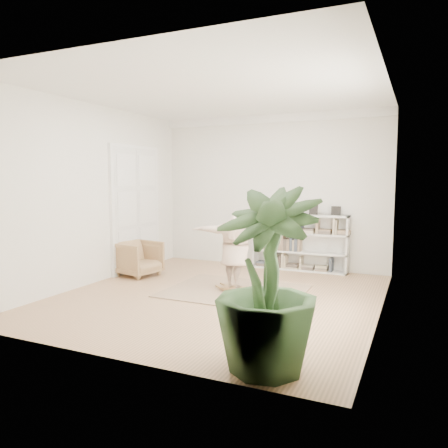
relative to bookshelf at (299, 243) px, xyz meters
name	(u,v)px	position (x,y,z in m)	size (l,w,h in m)	color
floor	(219,296)	(-0.74, -2.82, -0.64)	(6.00, 6.00, 0.00)	#9A744F
room_shell	(272,119)	(-0.74, 0.12, 2.87)	(6.00, 6.00, 6.00)	silver
doors	(136,210)	(-3.45, -1.52, 0.76)	(0.09, 1.78, 2.92)	white
bookshelf	(299,243)	(0.00, 0.00, 0.00)	(2.20, 0.35, 1.64)	silver
armchair	(139,259)	(-3.04, -2.01, -0.26)	(0.81, 0.83, 0.76)	tan
rug	(234,291)	(-0.61, -2.40, -0.63)	(2.50, 2.00, 0.02)	tan
rocker_board	(234,288)	(-0.61, -2.40, -0.57)	(0.47, 0.28, 0.10)	brown
person	(235,249)	(-0.61, -2.40, 0.18)	(1.70, 0.46, 1.38)	beige
houseplant	(267,280)	(1.02, -5.37, 0.38)	(1.14, 1.14, 2.04)	#305128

